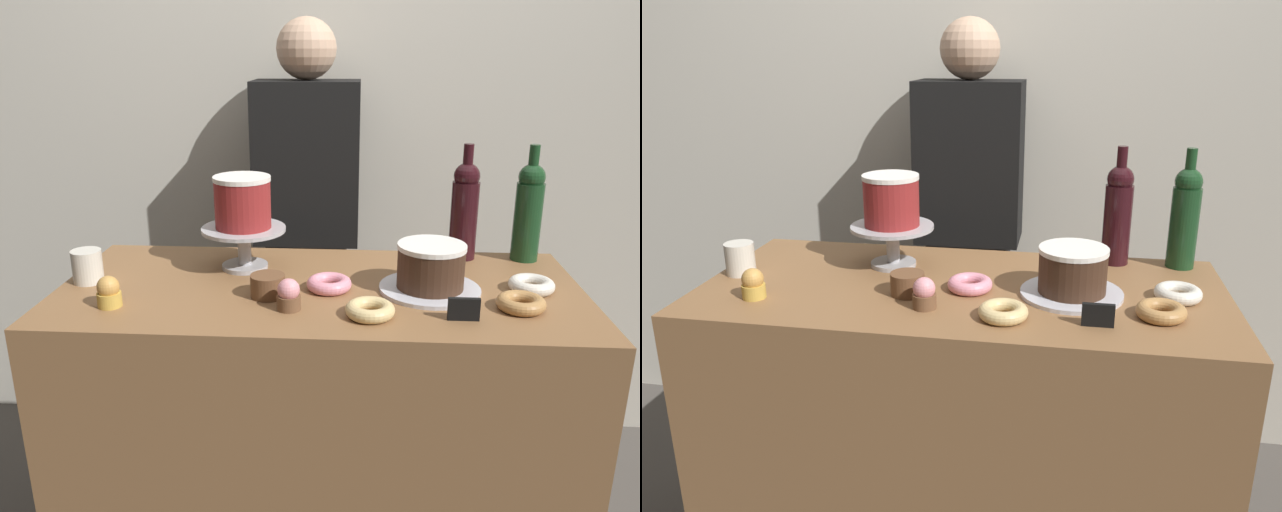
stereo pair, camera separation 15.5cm
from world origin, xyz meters
TOP-DOWN VIEW (x-y plane):
  - back_wall at (0.00, 0.88)m, footprint 6.00×0.05m
  - display_counter at (0.00, 0.00)m, footprint 1.31×0.61m
  - cake_stand_pedestal at (-0.21, 0.12)m, footprint 0.23×0.23m
  - white_layer_cake at (-0.21, 0.12)m, footprint 0.15×0.15m
  - silver_serving_platter at (0.27, -0.01)m, footprint 0.25×0.25m
  - chocolate_round_cake at (0.27, -0.01)m, footprint 0.17×0.17m
  - wine_bottle_dark_red at (0.39, 0.25)m, footprint 0.08×0.08m
  - wine_bottle_green at (0.56, 0.25)m, footprint 0.08×0.08m
  - cupcake_strawberry at (-0.06, -0.15)m, footprint 0.06×0.06m
  - cupcake_caramel at (-0.48, -0.16)m, footprint 0.06×0.06m
  - donut_sugar at (0.52, 0.00)m, footprint 0.11×0.11m
  - donut_maple at (0.47, -0.12)m, footprint 0.11×0.11m
  - donut_pink at (0.02, -0.02)m, footprint 0.11×0.11m
  - donut_glazed at (0.12, -0.18)m, footprint 0.11×0.11m
  - cookie_stack at (-0.12, -0.08)m, footprint 0.08×0.08m
  - price_sign_chalkboard at (0.33, -0.19)m, footprint 0.07×0.01m
  - coffee_cup_ceramic at (-0.60, -0.01)m, footprint 0.08×0.08m
  - barista_figure at (-0.09, 0.67)m, footprint 0.36×0.22m

SIDE VIEW (x-z plane):
  - display_counter at x=0.00m, z-range 0.00..0.93m
  - barista_figure at x=-0.09m, z-range 0.04..1.64m
  - silver_serving_platter at x=0.27m, z-range 0.93..0.94m
  - donut_sugar at x=0.52m, z-range 0.93..0.96m
  - donut_maple at x=0.47m, z-range 0.93..0.96m
  - donut_pink at x=0.02m, z-range 0.93..0.96m
  - donut_glazed at x=0.12m, z-range 0.93..0.96m
  - price_sign_chalkboard at x=0.33m, z-range 0.93..0.98m
  - cookie_stack at x=-0.12m, z-range 0.93..0.98m
  - cupcake_strawberry at x=-0.06m, z-range 0.93..1.00m
  - cupcake_caramel at x=-0.48m, z-range 0.93..1.00m
  - coffee_cup_ceramic at x=-0.60m, z-range 0.93..1.01m
  - chocolate_round_cake at x=0.27m, z-range 0.94..1.05m
  - cake_stand_pedestal at x=-0.21m, z-range 0.95..1.07m
  - wine_bottle_dark_red at x=0.39m, z-range 0.91..1.24m
  - wine_bottle_green at x=0.56m, z-range 0.91..1.24m
  - white_layer_cake at x=-0.21m, z-range 1.05..1.18m
  - back_wall at x=0.00m, z-range 0.00..2.60m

